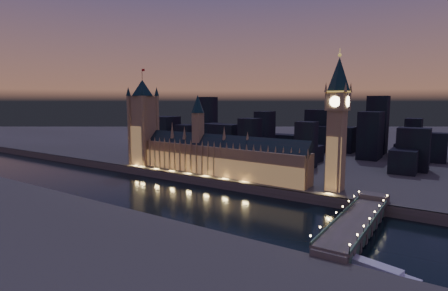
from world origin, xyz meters
The scene contains 9 objects.
ground_plane centered at (0.00, 0.00, 0.00)m, with size 2000.00×2000.00×0.00m, color black.
north_bank centered at (0.00, 520.00, 4.00)m, with size 2000.00×960.00×8.00m, color #42423B.
embankment_wall centered at (0.00, 41.00, 4.00)m, with size 2000.00×2.50×8.00m, color #525042.
palace_of_westminster centered at (-12.36, 61.74, 26.37)m, with size 202.00×30.33×78.00m.
victoria_tower centered at (-110.00, 61.91, 61.13)m, with size 31.68×31.68×107.68m.
elizabeth_tower centered at (108.00, 61.92, 70.53)m, with size 18.00×18.00×112.05m.
westminster_bridge centered at (141.09, -3.44, 5.98)m, with size 19.48×113.00×15.90m.
river_boat centered at (158.93, -50.00, 1.56)m, with size 49.70×22.86×4.50m.
city_backdrop centered at (33.43, 246.86, 32.59)m, with size 485.38×215.63×79.50m.
Camera 1 is at (186.77, -217.45, 79.39)m, focal length 28.00 mm.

